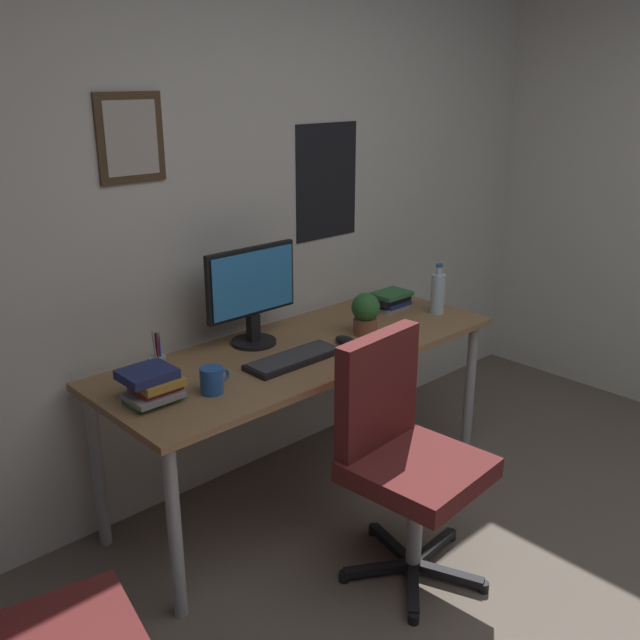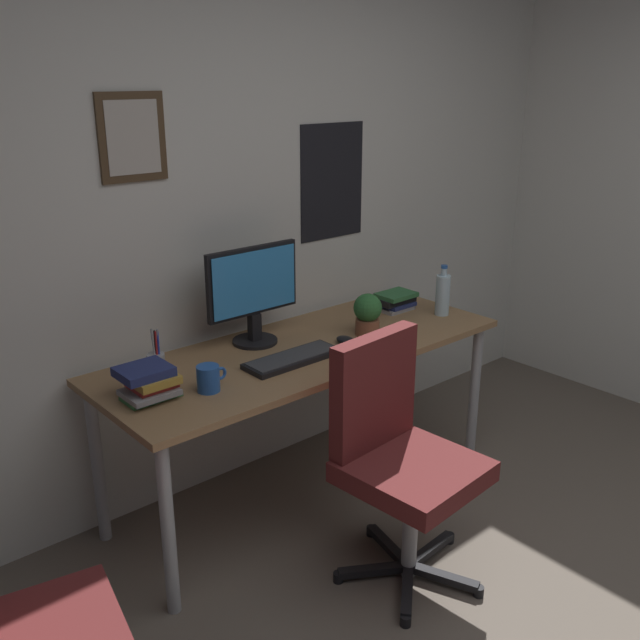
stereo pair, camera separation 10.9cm
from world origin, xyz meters
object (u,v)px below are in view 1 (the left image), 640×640
at_px(office_chair, 401,447).
at_px(book_stack_right, 152,385).
at_px(coffee_mug_near, 212,380).
at_px(water_bottle, 438,293).
at_px(pen_cup, 158,366).
at_px(computer_mouse, 345,340).
at_px(keyboard, 294,359).
at_px(monitor, 252,292).
at_px(potted_plant, 365,312).
at_px(book_stack_left, 390,300).

relative_size(office_chair, book_stack_right, 4.57).
xyz_separation_m(office_chair, coffee_mug_near, (-0.49, 0.52, 0.25)).
height_order(water_bottle, pen_cup, water_bottle).
height_order(coffee_mug_near, pen_cup, pen_cup).
relative_size(office_chair, computer_mouse, 8.64).
bearing_deg(keyboard, coffee_mug_near, -177.50).
height_order(monitor, water_bottle, monitor).
distance_m(keyboard, coffee_mug_near, 0.42).
bearing_deg(potted_plant, book_stack_right, 177.54).
xyz_separation_m(monitor, coffee_mug_near, (-0.43, -0.30, -0.19)).
relative_size(monitor, computer_mouse, 4.18).
height_order(office_chair, potted_plant, office_chair).
xyz_separation_m(water_bottle, book_stack_left, (-0.12, 0.21, -0.06)).
height_order(computer_mouse, potted_plant, potted_plant).
bearing_deg(computer_mouse, book_stack_right, 175.30).
bearing_deg(book_stack_left, coffee_mug_near, -170.21).
bearing_deg(keyboard, water_bottle, -0.85).
bearing_deg(monitor, office_chair, -86.22).
bearing_deg(potted_plant, pen_cup, 167.97).
distance_m(office_chair, potted_plant, 0.75).
bearing_deg(keyboard, pen_cup, 155.55).
bearing_deg(potted_plant, keyboard, -176.97).
bearing_deg(monitor, water_bottle, -17.66).
height_order(computer_mouse, pen_cup, pen_cup).
relative_size(pen_cup, book_stack_left, 0.98).
distance_m(monitor, potted_plant, 0.53).
distance_m(coffee_mug_near, potted_plant, 0.88).
relative_size(keyboard, potted_plant, 2.21).
bearing_deg(book_stack_right, office_chair, -41.79).
height_order(potted_plant, pen_cup, pen_cup).
distance_m(office_chair, pen_cup, 0.99).
bearing_deg(book_stack_right, book_stack_left, 4.98).
bearing_deg(book_stack_right, keyboard, -6.49).
distance_m(office_chair, monitor, 0.94).
bearing_deg(computer_mouse, water_bottle, -0.78).
relative_size(office_chair, coffee_mug_near, 7.61).
bearing_deg(book_stack_left, keyboard, -166.58).
bearing_deg(pen_cup, water_bottle, -9.55).
distance_m(potted_plant, pen_cup, 0.98).
bearing_deg(book_stack_left, water_bottle, -60.73).
relative_size(monitor, book_stack_right, 2.21).
xyz_separation_m(coffee_mug_near, potted_plant, (0.88, 0.04, 0.05)).
xyz_separation_m(office_chair, monitor, (-0.05, 0.82, 0.44)).
distance_m(water_bottle, coffee_mug_near, 1.36).
bearing_deg(pen_cup, monitor, 5.91).
distance_m(coffee_mug_near, book_stack_right, 0.22).
xyz_separation_m(book_stack_left, book_stack_right, (-1.44, -0.13, 0.02)).
bearing_deg(office_chair, book_stack_left, 44.21).
distance_m(pen_cup, book_stack_right, 0.20).
relative_size(water_bottle, book_stack_left, 1.24).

